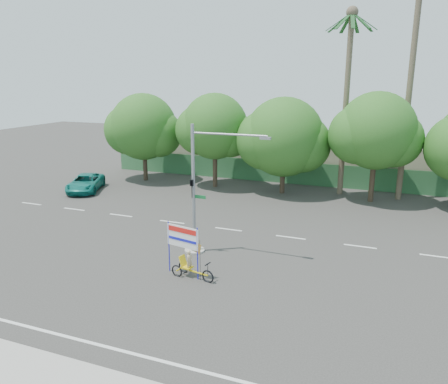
% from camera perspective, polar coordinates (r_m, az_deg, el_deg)
% --- Properties ---
extents(ground, '(120.00, 120.00, 0.00)m').
position_cam_1_polar(ground, '(20.16, -2.15, -12.76)').
color(ground, '#33302D').
rests_on(ground, ground).
extents(fence, '(38.00, 0.08, 2.00)m').
position_cam_1_polar(fence, '(39.45, 10.25, 2.38)').
color(fence, '#336B3D').
rests_on(fence, ground).
extents(building_left, '(12.00, 8.00, 4.00)m').
position_cam_1_polar(building_left, '(46.31, -0.87, 5.69)').
color(building_left, '#B4AB8F').
rests_on(building_left, ground).
extents(building_right, '(14.00, 8.00, 3.60)m').
position_cam_1_polar(building_right, '(43.07, 21.99, 3.65)').
color(building_right, '#B4AB8F').
rests_on(building_right, ground).
extents(tree_far_left, '(7.14, 6.00, 7.96)m').
position_cam_1_polar(tree_far_left, '(40.65, -10.53, 8.11)').
color(tree_far_left, '#473828').
rests_on(tree_far_left, ground).
extents(tree_left, '(6.66, 5.60, 8.07)m').
position_cam_1_polar(tree_left, '(37.45, -1.27, 8.25)').
color(tree_left, '#473828').
rests_on(tree_left, ground).
extents(tree_center, '(7.62, 6.40, 7.85)m').
position_cam_1_polar(tree_center, '(35.69, 7.73, 6.84)').
color(tree_center, '#473828').
rests_on(tree_center, ground).
extents(tree_right, '(6.90, 5.80, 8.36)m').
position_cam_1_polar(tree_right, '(34.66, 19.19, 7.21)').
color(tree_right, '#473828').
rests_on(tree_right, ground).
extents(palm_tall, '(3.73, 3.79, 17.45)m').
position_cam_1_polar(palm_tall, '(35.93, 23.40, 15.46)').
color(palm_tall, '#70604C').
rests_on(palm_tall, ground).
extents(palm_short, '(3.73, 3.79, 14.45)m').
position_cam_1_polar(palm_short, '(36.08, 15.80, 13.52)').
color(palm_short, '#70604C').
rests_on(palm_short, ground).
extents(traffic_signal, '(4.72, 1.10, 7.00)m').
position_cam_1_polar(traffic_signal, '(23.31, -3.32, -1.18)').
color(traffic_signal, gray).
rests_on(traffic_signal, ground).
extents(trike_billboard, '(2.63, 0.90, 2.63)m').
position_cam_1_polar(trike_billboard, '(21.10, -4.82, -8.32)').
color(trike_billboard, black).
rests_on(trike_billboard, ground).
extents(pickup_truck, '(4.03, 5.50, 1.39)m').
position_cam_1_polar(pickup_truck, '(38.54, -17.64, 1.15)').
color(pickup_truck, '#107367').
rests_on(pickup_truck, ground).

